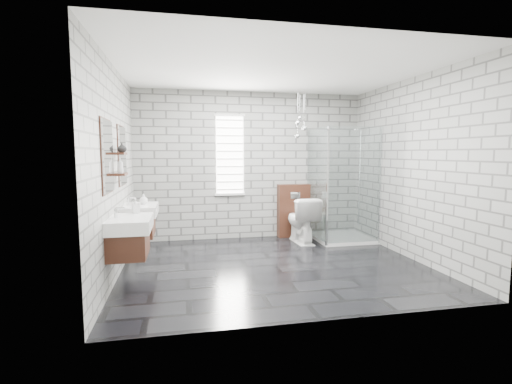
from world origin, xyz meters
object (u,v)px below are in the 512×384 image
object	(u,v)px
shower_enclosure	(339,214)
toilet	(301,220)
vanity_left	(127,226)
vanity_right	(137,211)
cistern_panel	(293,211)

from	to	relation	value
shower_enclosure	toilet	world-z (taller)	shower_enclosure
vanity_left	toilet	xyz separation A→B (m)	(2.71, 1.80, -0.35)
vanity_right	cistern_panel	distance (m)	2.97
vanity_left	toilet	distance (m)	3.27
vanity_left	shower_enclosure	bearing A→B (deg)	27.31
shower_enclosure	toilet	size ratio (longest dim) A/B	2.49
shower_enclosure	toilet	xyz separation A→B (m)	(-0.70, 0.04, -0.10)
shower_enclosure	toilet	distance (m)	0.71
vanity_right	toilet	bearing A→B (deg)	15.12
vanity_right	vanity_left	bearing A→B (deg)	-90.00
vanity_right	cistern_panel	bearing A→B (deg)	23.99
vanity_left	shower_enclosure	world-z (taller)	shower_enclosure
toilet	vanity_left	bearing A→B (deg)	30.60
shower_enclosure	toilet	bearing A→B (deg)	176.43
vanity_left	vanity_right	world-z (taller)	same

